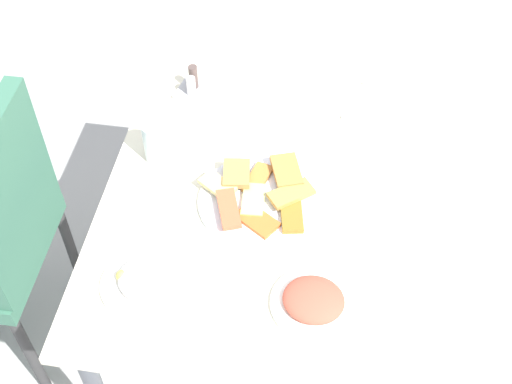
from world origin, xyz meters
TOP-DOWN VIEW (x-y plane):
  - ground_plane at (0.00, 0.00)m, footprint 6.00×6.00m
  - dining_table at (0.00, 0.00)m, footprint 1.03×0.77m
  - pide_platter at (-0.01, -0.01)m, footprint 0.30×0.31m
  - salad_plate_greens at (-0.29, -0.18)m, footprint 0.19×0.19m
  - salad_plate_rice at (-0.30, 0.21)m, footprint 0.20×0.20m
  - soda_can at (0.10, 0.28)m, footprint 0.07×0.07m
  - paper_napkin at (0.40, -0.23)m, footprint 0.18×0.18m
  - fork at (0.40, -0.24)m, footprint 0.17×0.04m
  - spoon at (0.40, -0.21)m, footprint 0.16×0.02m
  - condiment_caddy at (0.37, 0.24)m, footprint 0.11×0.11m

SIDE VIEW (x-z plane):
  - ground_plane at x=0.00m, z-range 0.00..0.00m
  - dining_table at x=0.00m, z-range 0.26..0.97m
  - paper_napkin at x=0.40m, z-range 0.70..0.70m
  - fork at x=0.40m, z-range 0.70..0.71m
  - spoon at x=0.40m, z-range 0.70..0.71m
  - pide_platter at x=-0.01m, z-range 0.69..0.74m
  - salad_plate_rice at x=-0.30m, z-range 0.70..0.74m
  - salad_plate_greens at x=-0.29m, z-range 0.70..0.74m
  - condiment_caddy at x=0.37m, z-range 0.68..0.77m
  - soda_can at x=0.10m, z-range 0.70..0.82m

